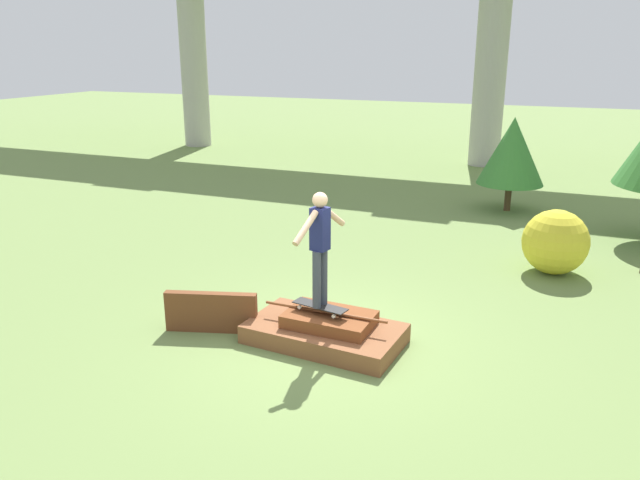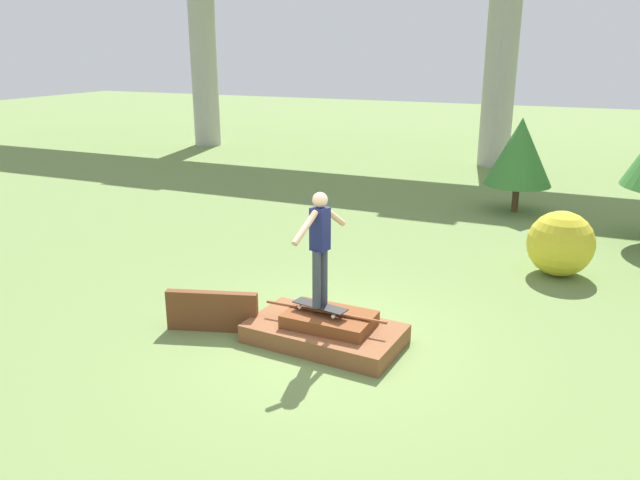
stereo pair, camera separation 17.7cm
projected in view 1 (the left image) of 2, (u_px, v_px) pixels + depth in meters
ground_plane at (325, 342)px, 9.08m from camera, size 80.00×80.00×0.00m
scrap_pile at (326, 331)px, 9.02m from camera, size 2.29×1.37×0.50m
scrap_plank_loose at (211, 312)px, 9.33m from camera, size 1.37×0.54×0.62m
skateboard at (320, 306)px, 8.89m from camera, size 0.86×0.37×0.09m
skater at (320, 241)px, 8.60m from camera, size 0.31×1.23×1.65m
tree_behind_left at (512, 151)px, 15.85m from camera, size 1.69×1.69×2.42m
bush_yellow_flowering at (555, 242)px, 11.66m from camera, size 1.22×1.22×1.22m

